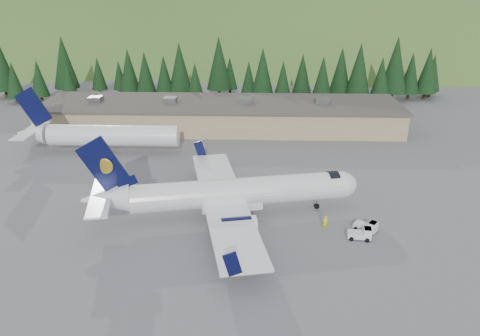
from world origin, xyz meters
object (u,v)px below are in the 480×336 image
second_airliner (97,135)px  baggage_tug_a (362,234)px  airliner (230,194)px  baggage_tug_b (367,227)px  terminal_building (220,115)px  ramp_worker (325,223)px

second_airliner → baggage_tug_a: bearing=-34.9°
airliner → baggage_tug_a: size_ratio=12.24×
baggage_tug_a → baggage_tug_b: baggage_tug_a is taller
baggage_tug_a → terminal_building: terminal_building is taller
airliner → second_airliner: 32.65m
second_airliner → baggage_tug_a: 47.97m
baggage_tug_a → terminal_building: 47.56m
baggage_tug_b → ramp_worker: size_ratio=1.65×
ramp_worker → airliner: bearing=-27.8°
second_airliner → baggage_tug_b: second_airliner is taller
airliner → baggage_tug_a: airliner is taller
second_airliner → terminal_building: second_airliner is taller
airliner → terminal_building: 38.42m
second_airliner → ramp_worker: (35.39, -25.30, -2.45)m
airliner → ramp_worker: airliner is taller
second_airliner → terminal_building: (19.91, 16.00, -0.70)m
airliner → second_airliner: second_airliner is taller
second_airliner → airliner: bearing=-42.8°
airliner → ramp_worker: (11.45, -3.09, -2.17)m
airliner → baggage_tug_b: (16.40, -3.44, -2.42)m
baggage_tug_b → ramp_worker: bearing=-147.0°
baggage_tug_b → terminal_building: terminal_building is taller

